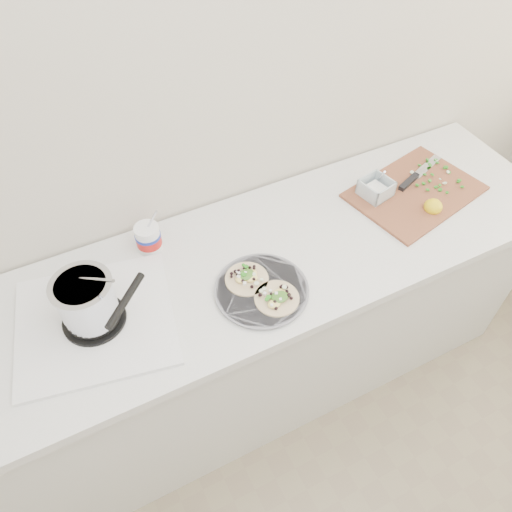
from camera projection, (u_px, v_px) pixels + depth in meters
name	position (u px, v px, depth m)	size (l,w,h in m)	color
counter	(247.00, 330.00, 2.07)	(2.44, 0.66, 0.90)	silver
stove	(90.00, 309.00, 1.50)	(0.55, 0.52, 0.23)	silver
taco_plate	(262.00, 288.00, 1.62)	(0.31, 0.31, 0.04)	slate
tub	(149.00, 236.00, 1.71)	(0.09, 0.09, 0.20)	white
cutboard	(411.00, 189.00, 1.94)	(0.56, 0.44, 0.08)	brown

